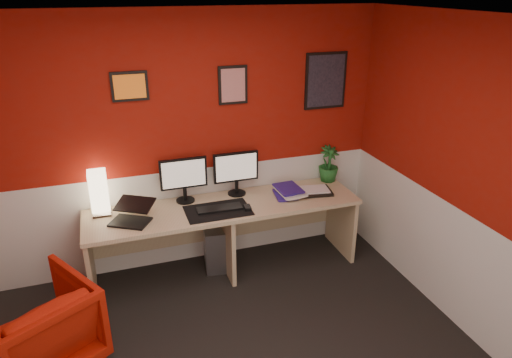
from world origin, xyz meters
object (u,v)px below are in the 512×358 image
object	(u,v)px
shoji_lamp	(99,194)
monitor_right	(236,167)
laptop	(129,212)
armchair	(37,329)
potted_plant	(329,164)
monitor_left	(184,173)
desk	(226,239)
pc_tower	(214,244)
zen_tray	(313,191)

from	to	relation	value
shoji_lamp	monitor_right	bearing A→B (deg)	1.11
laptop	armchair	world-z (taller)	laptop
potted_plant	shoji_lamp	bearing A→B (deg)	-178.98
laptop	monitor_right	bearing A→B (deg)	46.16
armchair	monitor_left	bearing A→B (deg)	-173.56
shoji_lamp	monitor_left	bearing A→B (deg)	1.77
shoji_lamp	monitor_left	distance (m)	0.78
desk	potted_plant	bearing A→B (deg)	10.84
potted_plant	pc_tower	size ratio (longest dim) A/B	0.85
potted_plant	pc_tower	xyz separation A→B (m)	(-1.28, -0.07, -0.70)
monitor_left	armchair	xyz separation A→B (m)	(-1.31, -0.99, -0.67)
potted_plant	laptop	bearing A→B (deg)	-171.77
shoji_lamp	monitor_right	distance (m)	1.30
monitor_left	pc_tower	world-z (taller)	monitor_left
potted_plant	pc_tower	bearing A→B (deg)	-176.99
pc_tower	shoji_lamp	bearing A→B (deg)	-173.15
laptop	pc_tower	xyz separation A→B (m)	(0.80, 0.23, -0.61)
laptop	desk	bearing A→B (deg)	35.78
monitor_left	armchair	size ratio (longest dim) A/B	0.76
desk	monitor_right	bearing A→B (deg)	49.43
shoji_lamp	potted_plant	size ratio (longest dim) A/B	1.05
desk	monitor_left	xyz separation A→B (m)	(-0.34, 0.21, 0.66)
monitor_left	potted_plant	size ratio (longest dim) A/B	1.52
zen_tray	potted_plant	distance (m)	0.40
desk	shoji_lamp	world-z (taller)	shoji_lamp
zen_tray	armchair	xyz separation A→B (m)	(-2.57, -0.77, -0.40)
desk	armchair	world-z (taller)	desk
desk	monitor_left	distance (m)	0.77
laptop	potted_plant	world-z (taller)	potted_plant
shoji_lamp	monitor_left	world-z (taller)	monitor_left
potted_plant	zen_tray	bearing A→B (deg)	-139.63
monitor_right	armchair	distance (m)	2.19
monitor_left	pc_tower	distance (m)	0.84
monitor_left	monitor_right	distance (m)	0.52
desk	armchair	bearing A→B (deg)	-154.66
shoji_lamp	monitor_right	xyz separation A→B (m)	(1.30, 0.03, 0.09)
laptop	monitor_left	xyz separation A→B (m)	(0.54, 0.28, 0.18)
zen_tray	armchair	size ratio (longest dim) A/B	0.46
shoji_lamp	armchair	bearing A→B (deg)	-118.82
monitor_left	armchair	world-z (taller)	monitor_left
desk	laptop	distance (m)	1.00
potted_plant	monitor_right	bearing A→B (deg)	-179.09
potted_plant	armchair	distance (m)	3.07
armchair	zen_tray	bearing A→B (deg)	166.03
monitor_right	pc_tower	xyz separation A→B (m)	(-0.26, -0.05, -0.80)
desk	monitor_left	size ratio (longest dim) A/B	4.48
desk	laptop	world-z (taller)	laptop
monitor_left	zen_tray	world-z (taller)	monitor_left
zen_tray	potted_plant	xyz separation A→B (m)	(0.28, 0.24, 0.18)
shoji_lamp	desk	bearing A→B (deg)	-9.63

